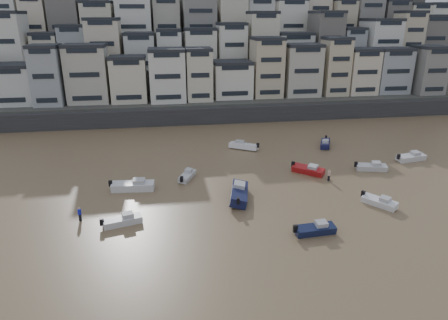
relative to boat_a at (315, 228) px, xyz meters
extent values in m
cube|color=#38383A|center=(-0.52, 48.86, 1.08)|extent=(140.00, 3.00, 3.50)
cube|color=#4C4C47|center=(4.48, 55.86, 1.33)|extent=(140.00, 14.00, 4.00)
cube|color=#4C4C47|center=(4.48, 67.86, 4.33)|extent=(140.00, 14.00, 10.00)
cube|color=#4C4C47|center=(4.48, 79.86, 8.33)|extent=(140.00, 14.00, 18.00)
cube|color=#4C4C47|center=(4.48, 91.86, 12.33)|extent=(140.00, 16.00, 26.00)
cube|color=#4C4C47|center=(4.48, 105.86, 15.33)|extent=(140.00, 18.00, 32.00)
camera|label=1|loc=(-15.72, -36.04, 21.74)|focal=32.00mm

